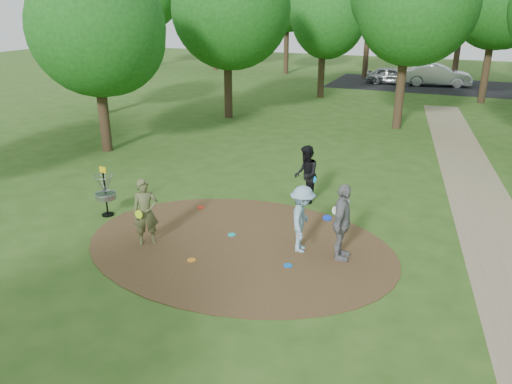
% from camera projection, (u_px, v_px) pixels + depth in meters
% --- Properties ---
extents(ground, '(100.00, 100.00, 0.00)m').
position_uv_depth(ground, '(239.00, 245.00, 13.25)').
color(ground, '#2D5119').
rests_on(ground, ground).
extents(dirt_clearing, '(8.40, 8.40, 0.02)m').
position_uv_depth(dirt_clearing, '(239.00, 245.00, 13.25)').
color(dirt_clearing, '#47301C').
rests_on(dirt_clearing, ground).
extents(footpath, '(7.55, 39.89, 0.01)m').
position_uv_depth(footpath, '(504.00, 257.00, 12.63)').
color(footpath, '#8C7A5B').
rests_on(footpath, ground).
extents(parking_lot, '(14.00, 8.00, 0.01)m').
position_uv_depth(parking_lot, '(424.00, 85.00, 38.36)').
color(parking_lot, black).
rests_on(parking_lot, ground).
extents(player_observer_with_disc, '(0.79, 0.75, 1.82)m').
position_uv_depth(player_observer_with_disc, '(146.00, 212.00, 13.04)').
color(player_observer_with_disc, '#555B35').
rests_on(player_observer_with_disc, ground).
extents(player_throwing_with_disc, '(1.21, 1.24, 1.77)m').
position_uv_depth(player_throwing_with_disc, '(302.00, 219.00, 12.69)').
color(player_throwing_with_disc, '#8CB5D1').
rests_on(player_throwing_with_disc, ground).
extents(player_walking_with_disc, '(0.98, 1.10, 1.87)m').
position_uv_depth(player_walking_with_disc, '(306.00, 175.00, 15.76)').
color(player_walking_with_disc, black).
rests_on(player_walking_with_disc, ground).
extents(player_waiting_with_disc, '(0.56, 1.19, 1.99)m').
position_uv_depth(player_waiting_with_disc, '(342.00, 223.00, 12.23)').
color(player_waiting_with_disc, gray).
rests_on(player_waiting_with_disc, ground).
extents(disc_ground_cyan, '(0.22, 0.22, 0.02)m').
position_uv_depth(disc_ground_cyan, '(232.00, 235.00, 13.80)').
color(disc_ground_cyan, '#17B8BE').
rests_on(disc_ground_cyan, dirt_clearing).
extents(disc_ground_blue, '(0.22, 0.22, 0.02)m').
position_uv_depth(disc_ground_blue, '(288.00, 265.00, 12.20)').
color(disc_ground_blue, blue).
rests_on(disc_ground_blue, dirt_clearing).
extents(disc_ground_red, '(0.22, 0.22, 0.02)m').
position_uv_depth(disc_ground_red, '(201.00, 207.00, 15.62)').
color(disc_ground_red, red).
rests_on(disc_ground_red, dirt_clearing).
extents(car_left, '(3.91, 1.73, 1.31)m').
position_uv_depth(car_left, '(392.00, 75.00, 38.61)').
color(car_left, '#9A9BA1').
rests_on(car_left, ground).
extents(car_right, '(5.05, 2.26, 1.61)m').
position_uv_depth(car_right, '(438.00, 75.00, 37.68)').
color(car_right, '#B4B7BC').
rests_on(car_right, ground).
extents(disc_ground_orange, '(0.22, 0.22, 0.02)m').
position_uv_depth(disc_ground_orange, '(191.00, 260.00, 12.45)').
color(disc_ground_orange, orange).
rests_on(disc_ground_orange, dirt_clearing).
extents(disc_golf_basket, '(0.63, 0.63, 1.54)m').
position_uv_depth(disc_golf_basket, '(105.00, 188.00, 14.82)').
color(disc_golf_basket, black).
rests_on(disc_golf_basket, ground).
extents(tree_ring, '(37.19, 45.63, 9.12)m').
position_uv_depth(tree_ring, '(417.00, 26.00, 16.84)').
color(tree_ring, '#332316').
rests_on(tree_ring, ground).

